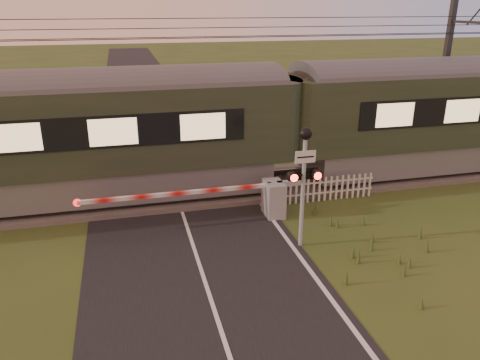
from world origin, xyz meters
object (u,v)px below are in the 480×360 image
object	(u,v)px
boom_gate	(264,198)
crossing_signal	(304,167)
train	(287,123)
picket_fence	(325,189)
catenary_mast	(445,70)

from	to	relation	value
boom_gate	crossing_signal	bearing A→B (deg)	-78.30
boom_gate	crossing_signal	xyz separation A→B (m)	(0.45, -2.17, 1.74)
train	picket_fence	xyz separation A→B (m)	(0.80, -1.89, -1.98)
train	crossing_signal	distance (m)	4.94
catenary_mast	crossing_signal	bearing A→B (deg)	-143.15
boom_gate	picket_fence	size ratio (longest dim) A/B	1.96
boom_gate	catenary_mast	size ratio (longest dim) A/B	0.99
boom_gate	catenary_mast	xyz separation A→B (m)	(9.81, 4.85, 3.14)
picket_fence	train	bearing A→B (deg)	113.00
picket_fence	catenary_mast	size ratio (longest dim) A/B	0.50
train	catenary_mast	distance (m)	8.55
picket_fence	catenary_mast	world-z (taller)	catenary_mast
picket_fence	catenary_mast	bearing A→B (deg)	29.34
train	boom_gate	size ratio (longest dim) A/B	6.37
train	boom_gate	bearing A→B (deg)	-122.61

